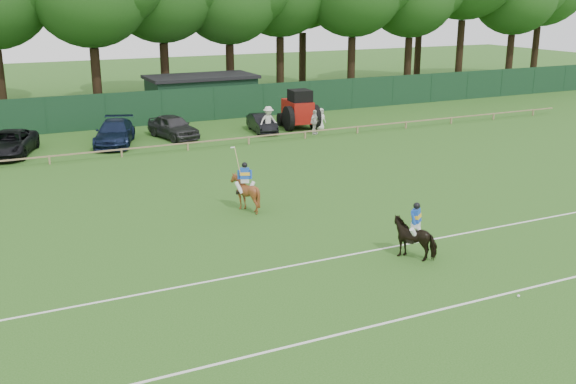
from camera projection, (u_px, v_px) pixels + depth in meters
ground at (311, 251)px, 24.86m from camera, size 160.00×160.00×0.00m
horse_dark at (415, 238)px, 24.10m from camera, size 1.67×1.82×1.44m
horse_chestnut at (245, 193)px, 29.32m from camera, size 1.72×1.80×1.58m
suv_black at (10, 143)px, 39.34m from camera, size 3.93×5.67×1.44m
sedan_navy at (115, 133)px, 42.13m from camera, size 3.77×5.66×1.52m
hatch_grey at (173, 127)px, 44.08m from camera, size 2.77×4.79×1.53m
estate_black at (262, 123)px, 46.12m from camera, size 1.78×3.86×1.23m
spectator_left at (268, 121)px, 44.91m from camera, size 1.27×0.74×1.95m
spectator_mid at (314, 122)px, 45.30m from camera, size 1.04×0.87×1.66m
spectator_right at (321, 119)px, 46.70m from camera, size 0.81×0.59×1.53m
rider_dark at (416, 220)px, 23.90m from camera, size 0.82×0.70×1.41m
rider_chestnut at (245, 177)px, 29.11m from camera, size 0.91×0.76×2.05m
polo_ball at (519, 296)px, 21.02m from camera, size 0.09×0.09×0.09m
pitch_lines at (361, 286)px, 21.83m from camera, size 60.00×5.10×0.01m
pitch_rail at (172, 145)px, 40.28m from camera, size 62.10×0.10×0.50m
perimeter_fence at (135, 109)px, 47.82m from camera, size 92.08×0.08×2.50m
utility_shed at (201, 94)px, 52.84m from camera, size 8.40×4.40×3.04m
tree_row at (137, 108)px, 55.92m from camera, size 96.00×12.00×21.00m
tractor at (298, 110)px, 47.16m from camera, size 2.50×3.47×2.75m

